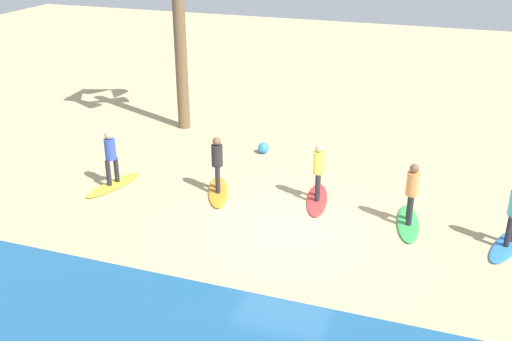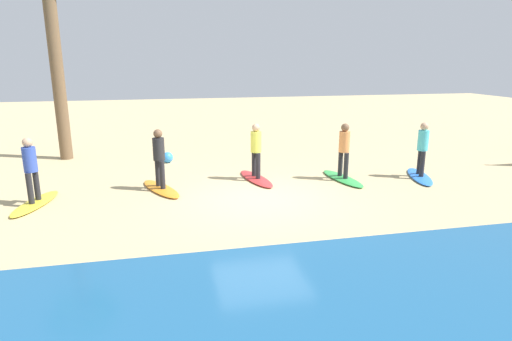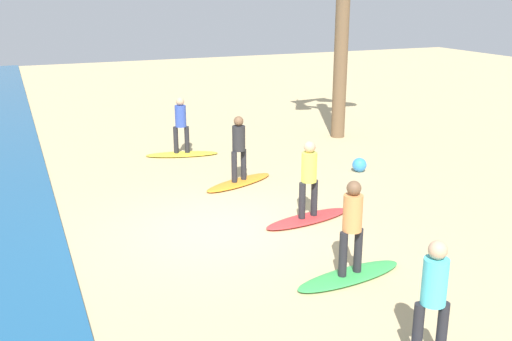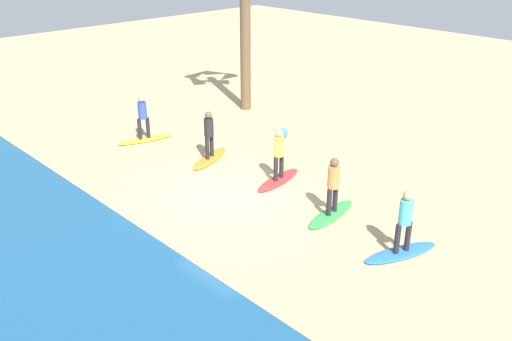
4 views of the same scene
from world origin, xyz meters
name	(u,v)px [view 4 (image 4 of 4)]	position (x,y,z in m)	size (l,w,h in m)	color
ground_plane	(229,196)	(0.00, 0.00, 0.00)	(60.00, 60.00, 0.00)	tan
surfboard_blue	(401,253)	(-5.29, -0.96, 0.04)	(2.10, 0.56, 0.09)	blue
surfer_blue	(405,217)	(-5.29, -0.96, 1.04)	(0.32, 0.44, 1.64)	#232328
surfboard_green	(331,214)	(-2.86, -1.27, 0.04)	(2.10, 0.56, 0.09)	green
surfer_green	(333,182)	(-2.86, -1.27, 1.04)	(0.32, 0.46, 1.64)	#232328
surfboard_red	(278,180)	(-0.28, -1.82, 0.04)	(2.10, 0.56, 0.09)	red
surfer_red	(279,151)	(-0.28, -1.82, 1.04)	(0.32, 0.45, 1.64)	#232328
surfboard_orange	(210,158)	(2.56, -1.37, 0.04)	(2.10, 0.56, 0.09)	orange
surfer_orange	(209,131)	(2.56, -1.37, 1.04)	(0.32, 0.44, 1.64)	#232328
surfboard_yellow	(145,139)	(5.67, -0.78, 0.04)	(2.10, 0.56, 0.09)	yellow
surfer_yellow	(143,114)	(5.67, -0.78, 1.04)	(0.32, 0.45, 1.64)	#232328
beach_ball	(283,133)	(2.30, -4.71, 0.19)	(0.38, 0.38, 0.38)	#338CE5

